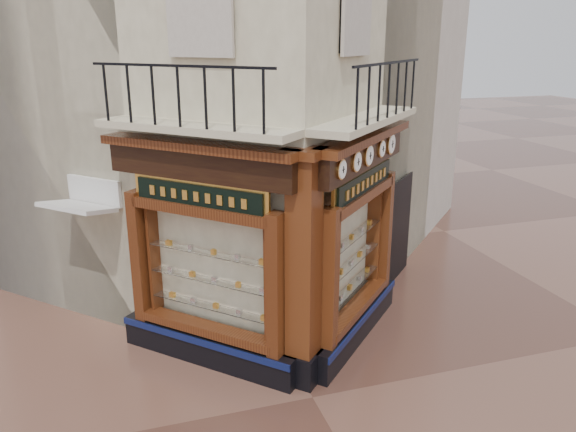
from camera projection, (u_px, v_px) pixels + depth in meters
name	position (u px, v px, depth m)	size (l,w,h in m)	color
ground	(313.00, 397.00, 9.05)	(80.00, 80.00, 0.00)	#4C2D23
main_building	(225.00, 17.00, 12.83)	(8.00, 8.00, 12.00)	beige
neighbour_left	(113.00, 39.00, 14.53)	(8.00, 8.00, 11.00)	beige
neighbour_right	(295.00, 39.00, 15.94)	(8.00, 8.00, 11.00)	beige
shopfront_left	(205.00, 259.00, 9.48)	(2.86, 2.86, 3.98)	black
shopfront_right	(357.00, 241.00, 10.28)	(2.86, 2.86, 3.98)	black
corner_pilaster	(304.00, 275.00, 8.91)	(0.85, 0.85, 3.98)	black
balcony	(285.00, 123.00, 9.12)	(5.94, 2.97, 1.03)	beige
clock_a	(341.00, 169.00, 8.56)	(0.26, 0.26, 0.32)	gold
clock_b	(356.00, 162.00, 9.10)	(0.28, 0.28, 0.35)	gold
clock_c	(369.00, 155.00, 9.58)	(0.30, 0.30, 0.38)	gold
clock_d	(381.00, 149.00, 10.16)	(0.27, 0.27, 0.33)	gold
clock_e	(391.00, 144.00, 10.63)	(0.32, 0.32, 0.41)	gold
awning	(92.00, 333.00, 11.01)	(1.29, 0.77, 0.08)	silver
signboard_left	(199.00, 196.00, 9.07)	(1.90, 1.90, 0.51)	gold
signboard_right	(364.00, 182.00, 9.90)	(1.96, 1.96, 0.52)	gold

